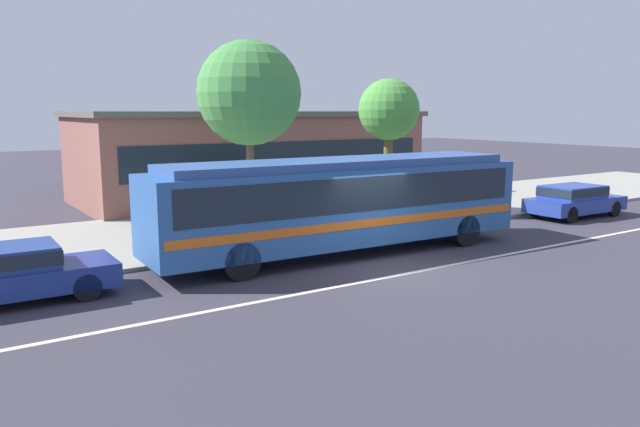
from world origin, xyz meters
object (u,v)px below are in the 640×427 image
at_px(street_tree_near_stop, 249,94).
at_px(pedestrian_waiting_near_sign, 189,214).
at_px(sedan_behind_bus, 2,272).
at_px(street_tree_mid_block, 389,111).
at_px(transit_bus, 342,199).
at_px(bus_stop_sign, 387,181).
at_px(sedan_far_ahead, 574,199).

bearing_deg(street_tree_near_stop, pedestrian_waiting_near_sign, -153.05).
distance_m(sedan_behind_bus, street_tree_mid_block, 15.91).
bearing_deg(transit_bus, street_tree_near_stop, 96.93).
height_order(transit_bus, pedestrian_waiting_near_sign, transit_bus).
bearing_deg(bus_stop_sign, sedan_behind_bus, -171.69).
relative_size(sedan_far_ahead, pedestrian_waiting_near_sign, 2.65).
height_order(sedan_far_ahead, street_tree_near_stop, street_tree_near_stop).
xyz_separation_m(sedan_behind_bus, bus_stop_sign, (12.50, 1.82, 1.07)).
xyz_separation_m(bus_stop_sign, street_tree_mid_block, (2.34, 2.75, 2.44)).
height_order(sedan_far_ahead, bus_stop_sign, bus_stop_sign).
xyz_separation_m(sedan_behind_bus, pedestrian_waiting_near_sign, (5.61, 3.08, 0.35)).
bearing_deg(bus_stop_sign, sedan_far_ahead, -12.62).
bearing_deg(sedan_behind_bus, bus_stop_sign, 8.31).
bearing_deg(transit_bus, bus_stop_sign, 31.16).
distance_m(sedan_behind_bus, bus_stop_sign, 12.67).
xyz_separation_m(street_tree_near_stop, street_tree_mid_block, (6.31, 0.01, -0.61)).
bearing_deg(street_tree_mid_block, bus_stop_sign, -130.33).
distance_m(transit_bus, sedan_far_ahead, 11.73).
bearing_deg(sedan_far_ahead, bus_stop_sign, 167.38).
relative_size(sedan_behind_bus, sedan_far_ahead, 1.08).
relative_size(sedan_behind_bus, street_tree_mid_block, 0.86).
height_order(sedan_far_ahead, pedestrian_waiting_near_sign, pedestrian_waiting_near_sign).
height_order(transit_bus, street_tree_mid_block, street_tree_mid_block).
relative_size(transit_bus, street_tree_mid_block, 2.18).
height_order(sedan_far_ahead, street_tree_mid_block, street_tree_mid_block).
bearing_deg(sedan_far_ahead, street_tree_mid_block, 142.31).
distance_m(sedan_far_ahead, pedestrian_waiting_near_sign, 15.51).
bearing_deg(street_tree_mid_block, sedan_far_ahead, -37.69).
relative_size(transit_bus, sedan_far_ahead, 2.74).
bearing_deg(pedestrian_waiting_near_sign, sedan_behind_bus, -151.20).
distance_m(transit_bus, street_tree_mid_block, 7.90).
distance_m(sedan_behind_bus, street_tree_near_stop, 10.51).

